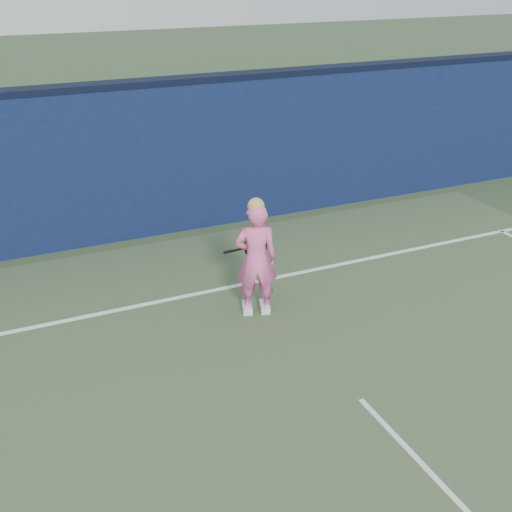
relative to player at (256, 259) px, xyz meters
name	(u,v)px	position (x,y,z in m)	size (l,w,h in m)	color
ground	(417,460)	(0.24, -3.24, -0.78)	(80.00, 80.00, 0.00)	#36492D
backstop_wall	(191,157)	(0.24, 3.26, 0.47)	(24.00, 0.40, 2.50)	#0D143B
wall_cap	(188,80)	(0.24, 3.26, 1.77)	(24.00, 0.42, 0.10)	black
player	(256,259)	(0.00, 0.00, 0.00)	(0.65, 0.52, 1.62)	pink
racket	(253,247)	(0.13, 0.38, -0.02)	(0.55, 0.33, 0.33)	black
court_lines	(440,483)	(0.24, -3.57, -0.77)	(11.00, 12.04, 0.01)	white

